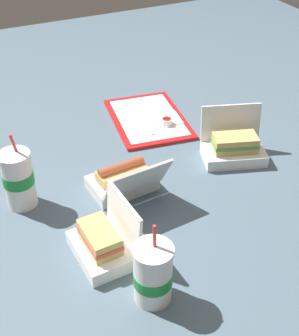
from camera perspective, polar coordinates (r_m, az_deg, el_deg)
name	(u,v)px	position (r m, az deg, el deg)	size (l,w,h in m)	color
ground_plane	(144,186)	(1.44, -0.71, -2.19)	(3.20, 3.20, 0.00)	#4C6070
food_tray	(148,119)	(1.77, -0.16, 6.03)	(0.40, 0.31, 0.01)	red
ketchup_cup	(167,121)	(1.72, 2.11, 5.71)	(0.04, 0.04, 0.02)	white
napkin_stack	(167,119)	(1.76, 2.12, 6.01)	(0.10, 0.10, 0.00)	white
plastic_fork	(142,129)	(1.69, -0.97, 4.77)	(0.11, 0.01, 0.01)	white
clamshell_hotdog_left	(124,180)	(1.41, -3.16, -1.44)	(0.21, 0.21, 0.15)	white
clamshell_sandwich_back	(103,243)	(1.21, -5.70, -9.04)	(0.19, 0.15, 0.16)	white
clamshell_sandwich_corner	(234,148)	(1.56, 10.28, 2.45)	(0.21, 0.24, 0.16)	white
soda_cup_back	(18,179)	(1.37, -15.69, -1.31)	(0.09, 0.09, 0.24)	white
soda_cup_center	(153,274)	(1.08, 0.42, -12.80)	(0.09, 0.09, 0.22)	white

